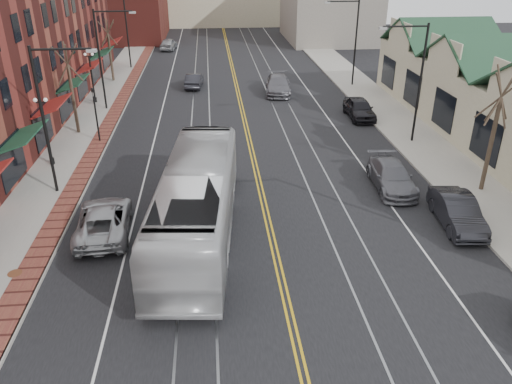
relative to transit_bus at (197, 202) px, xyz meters
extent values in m
cube|color=gray|center=(-8.53, 9.44, -1.77)|extent=(4.00, 120.00, 0.15)
cube|color=gray|center=(15.47, 9.44, -1.77)|extent=(4.00, 120.00, 0.15)
cube|color=slate|center=(18.47, 54.44, 3.65)|extent=(12.00, 16.00, 11.00)
cylinder|color=black|center=(-8.03, 5.44, 2.30)|extent=(0.16, 0.16, 8.00)
cylinder|color=black|center=(-6.53, 5.44, 6.10)|extent=(3.00, 0.12, 0.12)
cube|color=#999999|center=(-5.03, 5.44, 6.00)|extent=(0.50, 0.25, 0.15)
cylinder|color=black|center=(-8.03, 21.44, 2.30)|extent=(0.16, 0.16, 8.00)
cylinder|color=black|center=(-6.53, 21.44, 6.10)|extent=(3.00, 0.12, 0.12)
cube|color=#999999|center=(-5.03, 21.44, 6.00)|extent=(0.50, 0.25, 0.15)
cylinder|color=black|center=(-8.03, 37.44, 2.30)|extent=(0.16, 0.16, 8.00)
cylinder|color=black|center=(14.97, 11.44, 2.30)|extent=(0.16, 0.16, 8.00)
cylinder|color=black|center=(13.47, 11.44, 6.10)|extent=(3.00, 0.12, 0.12)
cube|color=#999999|center=(11.97, 11.44, 6.00)|extent=(0.50, 0.25, 0.15)
cylinder|color=black|center=(14.97, 27.44, 2.30)|extent=(0.16, 0.16, 8.00)
cylinder|color=black|center=(13.47, 27.44, 6.10)|extent=(3.00, 0.12, 0.12)
cube|color=#999999|center=(11.97, 27.44, 6.00)|extent=(0.50, 0.25, 0.15)
cylinder|color=black|center=(-9.33, 9.44, -1.50)|extent=(0.28, 0.28, 0.40)
cylinder|color=black|center=(-9.33, 9.44, 0.30)|extent=(0.14, 0.14, 4.00)
cube|color=black|center=(-9.33, 9.44, 2.30)|extent=(0.60, 0.06, 0.06)
sphere|color=white|center=(-9.63, 9.44, 2.45)|extent=(0.24, 0.24, 0.24)
sphere|color=white|center=(-9.03, 9.44, 2.45)|extent=(0.24, 0.24, 0.24)
cylinder|color=black|center=(-9.33, 23.44, -1.50)|extent=(0.28, 0.28, 0.40)
cylinder|color=black|center=(-9.33, 23.44, 0.30)|extent=(0.14, 0.14, 4.00)
cube|color=black|center=(-9.33, 23.44, 2.30)|extent=(0.60, 0.06, 0.06)
sphere|color=white|center=(-9.63, 23.44, 2.45)|extent=(0.24, 0.24, 0.24)
sphere|color=white|center=(-9.03, 23.44, 2.45)|extent=(0.24, 0.24, 0.24)
cylinder|color=#382B21|center=(-9.03, 15.44, 0.75)|extent=(0.24, 0.24, 4.90)
cylinder|color=#382B21|center=(-9.03, 15.44, 3.30)|extent=(0.58, 1.37, 2.90)
cylinder|color=#382B21|center=(-9.03, 15.44, 3.30)|extent=(1.60, 0.66, 2.78)
cylinder|color=#382B21|center=(-9.03, 15.44, 3.30)|extent=(0.53, 1.23, 2.96)
cylinder|color=#382B21|center=(-9.03, 15.44, 3.30)|extent=(1.69, 1.03, 2.64)
cylinder|color=#382B21|center=(-9.03, 15.44, 3.30)|extent=(1.78, 1.29, 2.48)
cylinder|color=#382B21|center=(-9.03, 31.44, 0.58)|extent=(0.24, 0.24, 4.55)
cylinder|color=#382B21|center=(-9.03, 31.44, 2.95)|extent=(0.55, 1.28, 2.69)
cylinder|color=#382B21|center=(-9.03, 31.44, 2.95)|extent=(1.49, 0.62, 2.58)
cylinder|color=#382B21|center=(-9.03, 31.44, 2.95)|extent=(0.50, 1.15, 2.75)
cylinder|color=#382B21|center=(-9.03, 31.44, 2.95)|extent=(1.57, 0.97, 2.45)
cylinder|color=#382B21|center=(-9.03, 31.44, 2.95)|extent=(1.66, 1.20, 2.30)
cylinder|color=#382B21|center=(15.97, 3.44, 0.93)|extent=(0.24, 0.24, 5.25)
cylinder|color=#382B21|center=(15.97, 3.44, 3.65)|extent=(0.61, 1.46, 3.10)
cylinder|color=#382B21|center=(15.97, 3.44, 3.65)|extent=(1.70, 0.70, 2.97)
cylinder|color=#382B21|center=(15.97, 3.44, 3.65)|extent=(0.56, 1.31, 3.17)
cylinder|color=#382B21|center=(15.97, 3.44, 3.65)|extent=(1.80, 1.10, 2.82)
cylinder|color=#382B21|center=(15.97, 3.44, 3.65)|extent=(1.90, 1.37, 2.65)
cylinder|color=#592D19|center=(-7.73, -2.56, -1.69)|extent=(0.60, 0.60, 0.02)
cylinder|color=black|center=(-7.13, 13.44, -0.10)|extent=(0.12, 0.12, 3.20)
imported|color=black|center=(-7.13, 13.44, 1.65)|extent=(0.18, 0.15, 0.90)
imported|color=silver|center=(0.00, 0.00, 0.00)|extent=(4.36, 13.52, 3.70)
imported|color=#A5A8AC|center=(-4.55, 0.72, -1.11)|extent=(2.85, 5.48, 1.47)
imported|color=#222227|center=(12.77, -0.11, -1.09)|extent=(2.05, 4.77, 1.53)
imported|color=slate|center=(10.97, 4.33, -1.12)|extent=(2.32, 5.15, 1.47)
imported|color=black|center=(12.77, 17.29, -1.06)|extent=(1.88, 4.66, 1.59)
imported|color=black|center=(-0.70, 28.33, -1.16)|extent=(1.84, 4.28, 1.37)
imported|color=slate|center=(7.23, 25.38, -1.04)|extent=(2.88, 5.83, 1.63)
imported|color=#989B9F|center=(-4.44, 48.54, -1.08)|extent=(2.38, 4.69, 1.53)
camera|label=1|loc=(0.81, -20.79, 10.74)|focal=35.00mm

